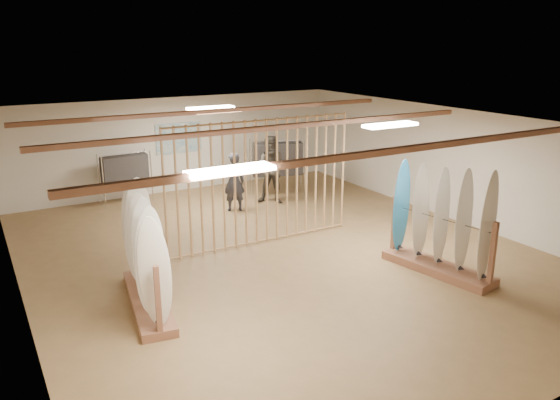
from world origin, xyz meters
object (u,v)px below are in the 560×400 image
clothing_rack_a (125,170)px  shopper_a (234,178)px  clothing_rack_b (277,159)px  shopper_b (273,166)px  rack_left (146,268)px  rack_right (440,236)px

clothing_rack_a → shopper_a: (2.31, -2.10, -0.05)m
clothing_rack_b → shopper_b: 0.82m
rack_left → shopper_a: 5.56m
clothing_rack_a → shopper_b: 4.08m
shopper_a → rack_right: bearing=123.1°
rack_left → clothing_rack_a: 6.45m
rack_left → shopper_a: (3.65, 4.20, 0.20)m
rack_left → clothing_rack_a: rack_left is taller
clothing_rack_b → shopper_b: size_ratio=0.78×
rack_right → clothing_rack_a: bearing=107.6°
rack_left → shopper_b: bearing=49.9°
rack_left → clothing_rack_a: (1.34, 6.30, 0.25)m
clothing_rack_a → shopper_a: shopper_a is taller
rack_left → shopper_a: size_ratio=1.43×
clothing_rack_a → shopper_b: (3.54, -2.02, 0.12)m
rack_left → clothing_rack_b: bearing=51.0°
rack_left → shopper_a: bearing=57.6°
clothing_rack_a → shopper_a: bearing=-48.5°
shopper_a → clothing_rack_a: bearing=-26.0°
rack_left → clothing_rack_a: bearing=86.6°
clothing_rack_a → clothing_rack_b: 4.28m
clothing_rack_a → shopper_b: bearing=-35.8°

